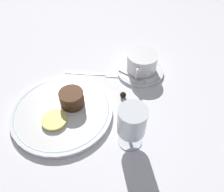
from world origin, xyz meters
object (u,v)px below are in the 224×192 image
at_px(dessert_cake, 72,98).
at_px(dinner_plate, 62,111).
at_px(coffee_cup, 142,62).
at_px(wine_glass, 132,123).
at_px(fork, 100,74).

bearing_deg(dessert_cake, dinner_plate, -30.58).
relative_size(dinner_plate, coffee_cup, 2.25).
height_order(wine_glass, fork, wine_glass).
height_order(coffee_cup, fork, coffee_cup).
xyz_separation_m(wine_glass, fork, (-0.21, -0.16, -0.07)).
bearing_deg(fork, coffee_cup, 114.70).
distance_m(wine_glass, fork, 0.28).
relative_size(dinner_plate, fork, 1.49).
bearing_deg(wine_glass, fork, -142.40).
relative_size(fork, dessert_cake, 2.77).
bearing_deg(dessert_cake, fork, 172.12).
distance_m(coffee_cup, dessert_cake, 0.26).
distance_m(coffee_cup, wine_glass, 0.27).
xyz_separation_m(dinner_plate, wine_glass, (0.03, 0.20, 0.07)).
height_order(dinner_plate, wine_glass, wine_glass).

